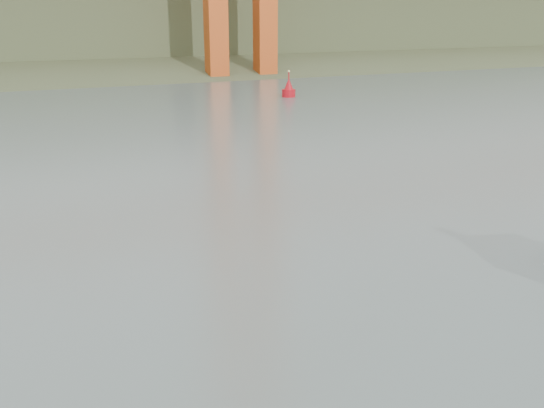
{
  "coord_description": "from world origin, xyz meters",
  "views": [
    {
      "loc": [
        -10.59,
        -15.98,
        10.59
      ],
      "look_at": [
        -0.98,
        7.2,
        2.4
      ],
      "focal_mm": 40.0,
      "sensor_mm": 36.0,
      "label": 1
    }
  ],
  "objects": [
    {
      "name": "ground",
      "position": [
        0.0,
        0.0,
        0.0
      ],
      "size": [
        400.0,
        400.0,
        0.0
      ],
      "primitive_type": "plane",
      "color": "#495751",
      "rests_on": "ground"
    },
    {
      "name": "headlands",
      "position": [
        0.0,
        125.5,
        7.05
      ],
      "size": [
        500.0,
        105.36,
        27.12
      ],
      "color": "#3A4628",
      "rests_on": "ground"
    },
    {
      "name": "nav_buoy",
      "position": [
        20.13,
        52.7,
        0.9
      ],
      "size": [
        1.65,
        1.65,
        3.44
      ],
      "color": "#B20C15",
      "rests_on": "ground"
    }
  ]
}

